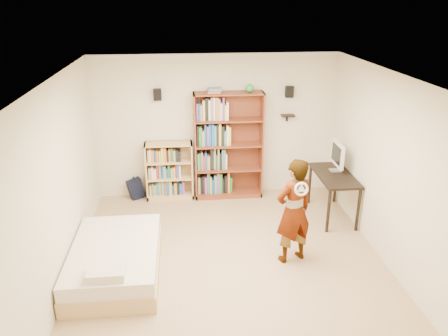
# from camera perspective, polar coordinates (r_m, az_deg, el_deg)

# --- Properties ---
(ground) EXTENTS (4.50, 5.00, 0.01)m
(ground) POSITION_cam_1_polar(r_m,az_deg,el_deg) (6.55, 0.89, -12.30)
(ground) COLOR tan
(ground) RESTS_ON ground
(room_shell) EXTENTS (4.52, 5.02, 2.71)m
(room_shell) POSITION_cam_1_polar(r_m,az_deg,el_deg) (5.75, 0.99, 2.39)
(room_shell) COLOR beige
(room_shell) RESTS_ON ground
(crown_molding) EXTENTS (4.50, 5.00, 0.06)m
(crown_molding) POSITION_cam_1_polar(r_m,az_deg,el_deg) (5.51, 1.05, 11.33)
(crown_molding) COLOR silver
(crown_molding) RESTS_ON room_shell
(speaker_left) EXTENTS (0.14, 0.12, 0.20)m
(speaker_left) POSITION_cam_1_polar(r_m,az_deg,el_deg) (7.97, -8.68, 9.46)
(speaker_left) COLOR black
(speaker_left) RESTS_ON room_shell
(speaker_right) EXTENTS (0.14, 0.12, 0.20)m
(speaker_right) POSITION_cam_1_polar(r_m,az_deg,el_deg) (8.21, 8.54, 9.82)
(speaker_right) COLOR black
(speaker_right) RESTS_ON room_shell
(wall_shelf) EXTENTS (0.25, 0.16, 0.02)m
(wall_shelf) POSITION_cam_1_polar(r_m,az_deg,el_deg) (8.32, 8.35, 6.80)
(wall_shelf) COLOR black
(wall_shelf) RESTS_ON room_shell
(tall_bookshelf) EXTENTS (1.28, 0.37, 2.03)m
(tall_bookshelf) POSITION_cam_1_polar(r_m,az_deg,el_deg) (8.19, 0.59, 2.87)
(tall_bookshelf) COLOR brown
(tall_bookshelf) RESTS_ON ground
(low_bookshelf) EXTENTS (0.88, 0.33, 1.10)m
(low_bookshelf) POSITION_cam_1_polar(r_m,az_deg,el_deg) (8.33, -7.13, -0.37)
(low_bookshelf) COLOR tan
(low_bookshelf) RESTS_ON ground
(computer_desk) EXTENTS (0.59, 1.17, 0.80)m
(computer_desk) POSITION_cam_1_polar(r_m,az_deg,el_deg) (7.86, 13.99, -3.48)
(computer_desk) COLOR black
(computer_desk) RESTS_ON ground
(imac) EXTENTS (0.17, 0.52, 0.51)m
(imac) POSITION_cam_1_polar(r_m,az_deg,el_deg) (7.76, 14.45, 1.38)
(imac) COLOR silver
(imac) RESTS_ON computer_desk
(daybed) EXTENTS (1.20, 1.85, 0.54)m
(daybed) POSITION_cam_1_polar(r_m,az_deg,el_deg) (6.38, -14.01, -11.14)
(daybed) COLOR silver
(daybed) RESTS_ON ground
(person) EXTENTS (0.68, 0.56, 1.59)m
(person) POSITION_cam_1_polar(r_m,az_deg,el_deg) (6.31, 9.09, -5.60)
(person) COLOR black
(person) RESTS_ON ground
(wii_wheel) EXTENTS (0.19, 0.07, 0.20)m
(wii_wheel) POSITION_cam_1_polar(r_m,az_deg,el_deg) (5.85, 10.08, -2.74)
(wii_wheel) COLOR silver
(wii_wheel) RESTS_ON person
(navy_bag) EXTENTS (0.36, 0.30, 0.41)m
(navy_bag) POSITION_cam_1_polar(r_m,az_deg,el_deg) (8.52, -11.44, -2.64)
(navy_bag) COLOR black
(navy_bag) RESTS_ON ground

